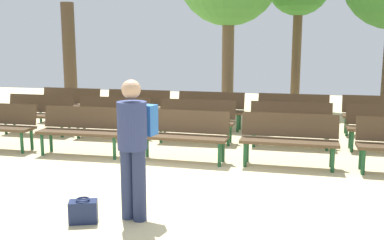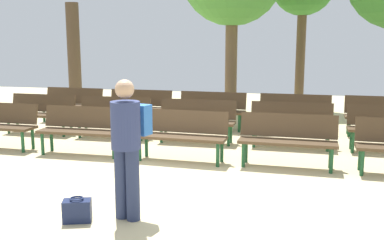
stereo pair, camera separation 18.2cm
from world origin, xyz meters
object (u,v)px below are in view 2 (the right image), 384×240
Objects in this scene: bench_r1_c2 at (197,118)px; bench_r1_c3 at (291,122)px; bench_r0_c2 at (182,132)px; tree_2 at (74,54)px; bench_r2_c4 at (383,114)px; bench_r0_c3 at (288,137)px; bench_r2_c1 at (139,105)px; bench_r1_c1 at (114,114)px; bench_r2_c2 at (212,108)px; bench_r0_c1 at (83,127)px; visitor_with_backpack at (128,141)px; handbag at (77,210)px; bench_r2_c0 at (72,103)px; bench_r2_c3 at (295,111)px; bench_r1_c0 at (41,111)px.

bench_r1_c3 is (1.90, 0.02, 0.00)m from bench_r1_c2.
tree_2 is (-5.24, 6.03, 1.14)m from bench_r0_c2.
bench_r0_c3 is at bearing -122.27° from bench_r2_c4.
bench_r1_c1 is at bearing -91.33° from bench_r2_c1.
bench_r2_c2 is at bearing 88.20° from bench_r1_c2.
bench_r0_c1 is at bearing -178.45° from bench_r0_c3.
bench_r1_c1 is 1.86m from bench_r1_c2.
bench_r0_c1 is at bearing -39.67° from visitor_with_backpack.
bench_r0_c1 and bench_r0_c2 have the same top height.
bench_r0_c3 and bench_r2_c4 have the same top height.
bench_r1_c2 is 2.35m from bench_r2_c1.
bench_r1_c1 is 4.66m from handbag.
bench_r0_c2 and bench_r1_c2 have the same top height.
bench_r2_c2 reaches higher than handbag.
bench_r2_c2 is at bearing -0.72° from bench_r2_c1.
bench_r0_c3 and bench_r2_c0 have the same top height.
handbag is at bearing -65.03° from bench_r0_c1.
bench_r2_c0 is 6.76m from handbag.
bench_r2_c0 is at bearing 143.37° from bench_r0_c2.
bench_r1_c2 is 1.00× the size of bench_r1_c3.
bench_r1_c3 is at bearing 41.57° from bench_r0_c2.
tree_2 reaches higher than bench_r2_c0.
bench_r1_c2 is 0.99× the size of bench_r2_c0.
bench_r2_c1 is (1.85, -0.04, 0.00)m from bench_r2_c0.
bench_r2_c2 is 1.00× the size of bench_r2_c4.
handbag is at bearing -126.75° from bench_r0_c3.
tree_2 is (-3.36, 3.06, 1.14)m from bench_r2_c1.
bench_r1_c3 is 2.36m from bench_r2_c2.
bench_r0_c3 is 0.98× the size of visitor_with_backpack.
bench_r1_c2 is at bearing 37.82° from bench_r0_c1.
bench_r2_c3 is at bearing 67.80° from handbag.
bench_r0_c2 is at bearing -38.86° from bench_r1_c1.
bench_r2_c1 is 5.64m from bench_r2_c4.
bench_r1_c1 is 1.00× the size of bench_r2_c4.
bench_r0_c3 is at bearing -37.80° from bench_r2_c1.
bench_r0_c1 is at bearing -141.89° from bench_r1_c2.
bench_r0_c3 is 3.52m from bench_r2_c4.
bench_r1_c1 is at bearing -158.22° from bench_r2_c3.
bench_r2_c1 is 4.69m from tree_2.
bench_r1_c1 is at bearing -179.64° from bench_r1_c3.
bench_r1_c1 is at bearing -164.16° from bench_r2_c4.
handbag is (-0.42, -4.39, -0.37)m from bench_r1_c2.
bench_r0_c1 is 1.00× the size of bench_r2_c3.
bench_r1_c2 and bench_r1_c3 have the same top height.
bench_r2_c0 is (-1.83, 3.00, 0.00)m from bench_r0_c1.
bench_r2_c1 is at bearing 39.36° from bench_r1_c0.
bench_r2_c2 is at bearing 85.55° from handbag.
bench_r1_c3 is (3.77, -0.01, 0.00)m from bench_r1_c1.
bench_r0_c3 is at bearing -26.04° from bench_r2_c0.
bench_r0_c1 is 1.00× the size of bench_r1_c3.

